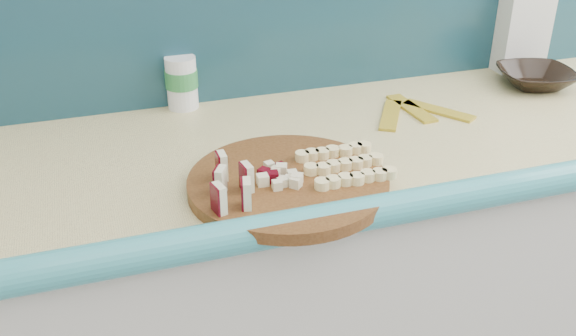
# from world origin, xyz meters

# --- Properties ---
(kitchen_counter) EXTENTS (2.20, 0.63, 0.91)m
(kitchen_counter) POSITION_xyz_m (0.10, 1.50, 0.46)
(kitchen_counter) COLOR beige
(kitchen_counter) RESTS_ON ground
(cutting_board) EXTENTS (0.37, 0.37, 0.02)m
(cutting_board) POSITION_xyz_m (-0.37, 1.32, 0.92)
(cutting_board) COLOR #42220E
(cutting_board) RESTS_ON kitchen_counter
(apple_wedges) EXTENTS (0.08, 0.14, 0.05)m
(apple_wedges) POSITION_xyz_m (-0.48, 1.29, 0.96)
(apple_wedges) COLOR beige
(apple_wedges) RESTS_ON cutting_board
(apple_chunks) EXTENTS (0.06, 0.06, 0.02)m
(apple_chunks) POSITION_xyz_m (-0.39, 1.32, 0.94)
(apple_chunks) COLOR beige
(apple_chunks) RESTS_ON cutting_board
(banana_slices) EXTENTS (0.16, 0.14, 0.02)m
(banana_slices) POSITION_xyz_m (-0.26, 1.32, 0.94)
(banana_slices) COLOR #F6DF96
(banana_slices) RESTS_ON cutting_board
(brown_bowl) EXTENTS (0.22, 0.22, 0.05)m
(brown_bowl) POSITION_xyz_m (0.38, 1.62, 0.93)
(brown_bowl) COLOR black
(brown_bowl) RESTS_ON kitchen_counter
(flour_bag) EXTENTS (0.13, 0.10, 0.23)m
(flour_bag) POSITION_xyz_m (0.42, 1.76, 1.02)
(flour_bag) COLOR silver
(flour_bag) RESTS_ON kitchen_counter
(canister) EXTENTS (0.07, 0.07, 0.12)m
(canister) POSITION_xyz_m (-0.48, 1.76, 0.97)
(canister) COLOR white
(canister) RESTS_ON kitchen_counter
(banana_peel) EXTENTS (0.24, 0.20, 0.01)m
(banana_peel) POSITION_xyz_m (0.01, 1.56, 0.91)
(banana_peel) COLOR gold
(banana_peel) RESTS_ON kitchen_counter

